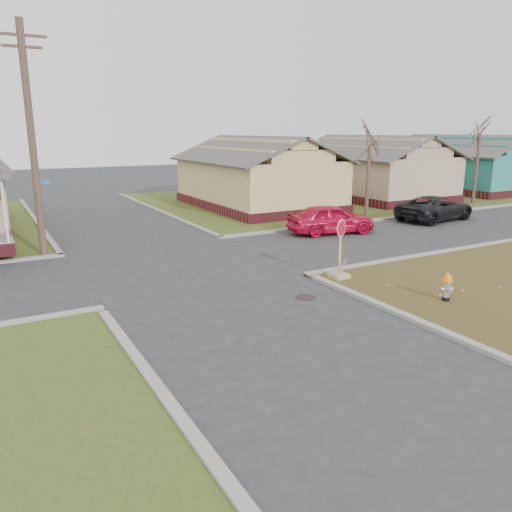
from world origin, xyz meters
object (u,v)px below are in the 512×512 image
fire_hydrant (447,286)px  red_sedan (331,219)px  dark_pickup (435,208)px  utility_pole (32,139)px  stop_sign (339,265)px

fire_hydrant → red_sedan: (3.27, 9.93, 0.23)m
red_sedan → dark_pickup: (7.53, 0.12, -0.04)m
fire_hydrant → red_sedan: 10.46m
utility_pole → dark_pickup: 21.09m
red_sedan → dark_pickup: size_ratio=0.86×
fire_hydrant → stop_sign: bearing=134.9°
utility_pole → stop_sign: size_ratio=4.35×
utility_pole → stop_sign: 12.64m
fire_hydrant → stop_sign: stop_sign is taller
utility_pole → fire_hydrant: (9.84, -11.79, -4.15)m
utility_pole → dark_pickup: size_ratio=1.80×
red_sedan → stop_sign: bearing=156.2°
utility_pole → dark_pickup: (20.64, -1.74, -3.97)m
utility_pole → fire_hydrant: utility_pole is taller
fire_hydrant → utility_pole: bearing=153.6°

